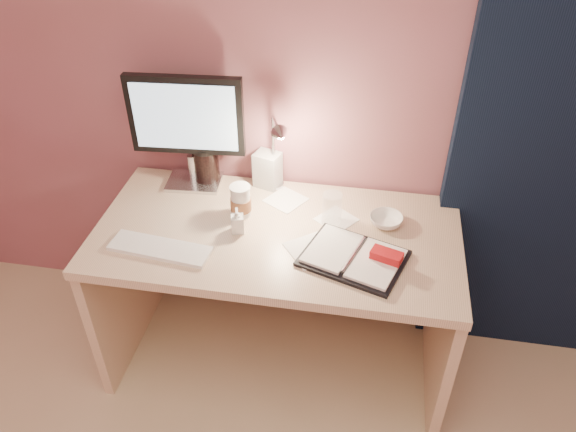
% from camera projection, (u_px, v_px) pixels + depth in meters
% --- Properties ---
extents(room, '(3.50, 3.50, 3.50)m').
position_uv_depth(room, '(551.00, 119.00, 2.02)').
color(room, '#C6B28E').
rests_on(room, ground).
extents(desk, '(1.40, 0.70, 0.73)m').
position_uv_depth(desk, '(281.00, 263.00, 2.34)').
color(desk, beige).
rests_on(desk, ground).
extents(monitor, '(0.46, 0.18, 0.49)m').
position_uv_depth(monitor, '(187.00, 122.00, 2.23)').
color(monitor, silver).
rests_on(monitor, desk).
extents(keyboard, '(0.39, 0.15, 0.02)m').
position_uv_depth(keyboard, '(160.00, 249.00, 2.06)').
color(keyboard, white).
rests_on(keyboard, desk).
extents(planner, '(0.42, 0.36, 0.06)m').
position_uv_depth(planner, '(356.00, 257.00, 2.01)').
color(planner, black).
rests_on(planner, desk).
extents(paper_a, '(0.24, 0.24, 0.00)m').
position_uv_depth(paper_a, '(313.00, 250.00, 2.06)').
color(paper_a, white).
rests_on(paper_a, desk).
extents(paper_b, '(0.18, 0.18, 0.00)m').
position_uv_depth(paper_b, '(336.00, 219.00, 2.21)').
color(paper_b, white).
rests_on(paper_b, desk).
extents(paper_c, '(0.19, 0.19, 0.00)m').
position_uv_depth(paper_c, '(286.00, 200.00, 2.31)').
color(paper_c, white).
rests_on(paper_c, desk).
extents(coffee_cup, '(0.08, 0.08, 0.13)m').
position_uv_depth(coffee_cup, '(241.00, 202.00, 2.20)').
color(coffee_cup, silver).
rests_on(coffee_cup, desk).
extents(clear_cup, '(0.08, 0.08, 0.13)m').
position_uv_depth(clear_cup, '(332.00, 209.00, 2.15)').
color(clear_cup, white).
rests_on(clear_cup, desk).
extents(bowl, '(0.15, 0.15, 0.04)m').
position_uv_depth(bowl, '(386.00, 220.00, 2.17)').
color(bowl, white).
rests_on(bowl, desk).
extents(lotion_bottle, '(0.06, 0.06, 0.11)m').
position_uv_depth(lotion_bottle, '(237.00, 220.00, 2.12)').
color(lotion_bottle, silver).
rests_on(lotion_bottle, desk).
extents(dark_jar, '(0.11, 0.11, 0.15)m').
position_uv_depth(dark_jar, '(206.00, 166.00, 2.38)').
color(dark_jar, black).
rests_on(dark_jar, desk).
extents(product_box, '(0.12, 0.11, 0.15)m').
position_uv_depth(product_box, '(268.00, 170.00, 2.36)').
color(product_box, silver).
rests_on(product_box, desk).
extents(desk_lamp, '(0.14, 0.21, 0.35)m').
position_uv_depth(desk_lamp, '(261.00, 150.00, 2.20)').
color(desk_lamp, silver).
rests_on(desk_lamp, desk).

